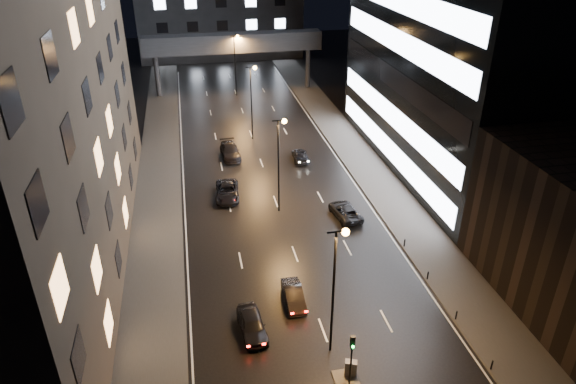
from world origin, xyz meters
The scene contains 17 objects.
ground centered at (0.00, 40.00, 0.00)m, with size 160.00×160.00×0.00m, color black.
sidewalk_left centered at (-12.50, 35.00, 0.07)m, with size 5.00×110.00×0.15m, color #383533.
sidewalk_right centered at (12.50, 35.00, 0.07)m, with size 5.00×110.00×0.15m, color #383533.
skybridge centered at (0.00, 70.00, 8.34)m, with size 30.00×3.00×10.00m.
traffic_signal_near centered at (0.30, 4.49, 3.09)m, with size 0.28×0.34×4.40m.
bollard_row centered at (10.20, 6.50, 0.45)m, with size 0.12×25.12×0.90m.
streetlight_near centered at (0.16, 8.00, 6.50)m, with size 1.45×0.50×10.15m.
streetlight_mid_a centered at (0.16, 28.00, 6.50)m, with size 1.45×0.50×10.15m.
streetlight_mid_b centered at (0.16, 48.00, 6.50)m, with size 1.45×0.50×10.15m.
streetlight_far centered at (0.16, 68.00, 6.50)m, with size 1.45×0.50×10.15m.
car_away_a centered at (-5.20, 10.85, 0.75)m, with size 1.78×4.42×1.51m, color black.
car_away_b centered at (-1.50, 13.55, 0.67)m, with size 1.42×4.08×1.34m, color black.
car_away_c centered at (-5.03, 31.94, 0.74)m, with size 2.47×5.36×1.49m, color black.
car_away_d centered at (-3.63, 42.67, 0.79)m, with size 2.20×5.42×1.57m, color black.
car_toward_a centered at (6.41, 25.41, 0.68)m, with size 2.24×4.87×1.35m, color black.
car_toward_b centered at (4.93, 39.90, 0.64)m, with size 1.79×4.40×1.28m, color black.
utility_cabinet centered at (0.70, 5.49, 0.71)m, with size 0.80×0.47×1.13m, color #4D4C4F.
Camera 1 is at (-8.26, -17.71, 27.31)m, focal length 32.00 mm.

